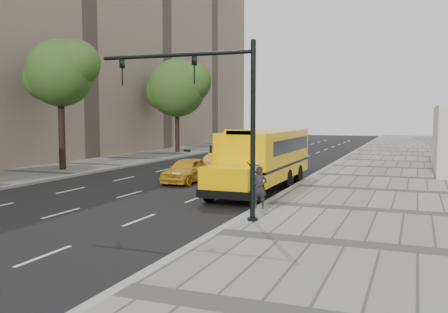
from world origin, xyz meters
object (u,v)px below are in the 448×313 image
(tree_b, at_px, (61,72))
(pedestrian, at_px, (260,187))
(taxi_near, at_px, (187,170))
(taxi_far, at_px, (223,158))
(tree_c, at_px, (178,87))
(traffic_signal, at_px, (215,108))
(school_bus, at_px, (265,155))

(tree_b, height_order, pedestrian, tree_b)
(taxi_near, bearing_deg, taxi_far, 97.37)
(tree_b, bearing_deg, pedestrian, -27.80)
(tree_c, xyz_separation_m, pedestrian, (16.54, -26.12, -5.57))
(taxi_near, height_order, traffic_signal, traffic_signal)
(taxi_far, height_order, pedestrian, pedestrian)
(school_bus, bearing_deg, taxi_near, 174.83)
(tree_b, relative_size, pedestrian, 5.33)
(tree_b, bearing_deg, traffic_signal, -35.21)
(school_bus, bearing_deg, traffic_signal, -85.43)
(pedestrian, bearing_deg, school_bus, 99.90)
(taxi_far, xyz_separation_m, pedestrian, (7.39, -14.93, 0.24))
(tree_c, xyz_separation_m, school_bus, (14.89, -19.74, -4.79))
(tree_c, relative_size, taxi_near, 2.26)
(tree_c, distance_m, pedestrian, 31.42)
(taxi_near, distance_m, traffic_signal, 11.12)
(taxi_near, bearing_deg, pedestrian, -46.36)
(school_bus, height_order, taxi_far, school_bus)
(taxi_near, relative_size, pedestrian, 2.49)
(taxi_near, xyz_separation_m, taxi_far, (-0.99, 8.12, 0.03))
(taxi_far, height_order, traffic_signal, traffic_signal)
(tree_c, distance_m, taxi_near, 22.59)
(taxi_near, height_order, taxi_far, taxi_far)
(taxi_near, height_order, pedestrian, pedestrian)
(tree_c, bearing_deg, traffic_signal, -61.25)
(taxi_far, bearing_deg, school_bus, -60.02)
(school_bus, bearing_deg, tree_c, 127.02)
(taxi_near, bearing_deg, tree_b, 169.67)
(taxi_near, relative_size, taxi_far, 0.92)
(tree_c, relative_size, traffic_signal, 1.47)
(tree_b, distance_m, pedestrian, 19.57)
(taxi_far, bearing_deg, tree_c, 125.37)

